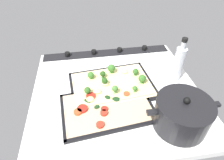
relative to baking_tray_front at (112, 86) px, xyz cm
name	(u,v)px	position (x,y,z in cm)	size (l,w,h in cm)	color
ground_plane	(116,93)	(-1.50, 2.77, -1.86)	(74.52, 70.30, 3.00)	white
stove_control_panel	(107,52)	(-1.50, -28.88, 0.20)	(71.54, 7.00, 2.60)	black
baking_tray_front	(112,86)	(0.00, 0.00, 0.00)	(39.97, 30.35, 1.30)	black
broccoli_pizza	(112,83)	(-0.23, -0.27, 1.39)	(37.34, 27.73, 5.97)	beige
baking_tray_back	(107,108)	(3.96, 13.36, 0.01)	(39.03, 27.67, 1.30)	black
veggie_pizza_back	(106,107)	(4.49, 13.26, 0.70)	(36.39, 25.03, 1.90)	tan
cooking_pot	(182,114)	(-21.68, 25.01, 5.59)	(26.97, 20.17, 14.21)	black
oil_bottle	(179,63)	(-31.20, -1.31, 8.62)	(4.82, 4.82, 21.69)	#B7BCC6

